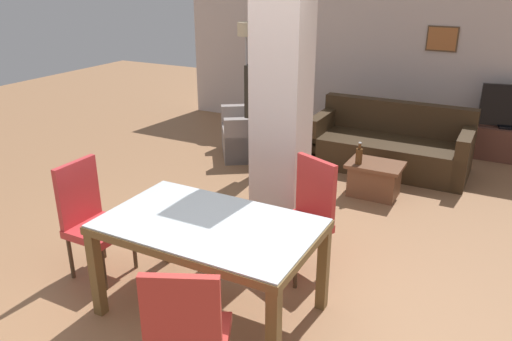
{
  "coord_description": "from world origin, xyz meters",
  "views": [
    {
      "loc": [
        1.84,
        -2.73,
        2.49
      ],
      "look_at": [
        0.0,
        0.74,
        0.93
      ],
      "focal_mm": 35.0,
      "sensor_mm": 36.0,
      "label": 1
    }
  ],
  "objects_px": {
    "tv_stand": "(510,144)",
    "floor_lamp": "(246,40)",
    "dining_table": "(210,241)",
    "standing_person": "(259,103)",
    "coffee_table": "(374,179)",
    "sofa": "(389,147)",
    "dining_chair_head_left": "(91,216)",
    "bottle": "(359,156)",
    "dining_chair_far_right": "(305,213)",
    "armchair": "(255,135)",
    "dining_chair_near_right": "(187,334)"
  },
  "relations": [
    {
      "from": "tv_stand",
      "to": "floor_lamp",
      "type": "height_order",
      "value": "floor_lamp"
    },
    {
      "from": "dining_table",
      "to": "standing_person",
      "type": "height_order",
      "value": "standing_person"
    },
    {
      "from": "dining_table",
      "to": "coffee_table",
      "type": "relative_size",
      "value": 2.52
    },
    {
      "from": "sofa",
      "to": "dining_chair_head_left",
      "type": "bearing_deg",
      "value": 66.19
    },
    {
      "from": "bottle",
      "to": "dining_chair_far_right",
      "type": "bearing_deg",
      "value": -88.44
    },
    {
      "from": "armchair",
      "to": "bottle",
      "type": "height_order",
      "value": "armchair"
    },
    {
      "from": "dining_chair_far_right",
      "to": "coffee_table",
      "type": "xyz_separation_m",
      "value": [
        0.13,
        1.85,
        -0.34
      ]
    },
    {
      "from": "dining_table",
      "to": "coffee_table",
      "type": "xyz_separation_m",
      "value": [
        0.52,
        2.76,
        -0.41
      ]
    },
    {
      "from": "dining_table",
      "to": "dining_chair_head_left",
      "type": "bearing_deg",
      "value": 180.0
    },
    {
      "from": "dining_chair_head_left",
      "to": "floor_lamp",
      "type": "relative_size",
      "value": 0.58
    },
    {
      "from": "dining_table",
      "to": "bottle",
      "type": "bearing_deg",
      "value": 82.56
    },
    {
      "from": "dining_chair_near_right",
      "to": "floor_lamp",
      "type": "distance_m",
      "value": 6.14
    },
    {
      "from": "dining_chair_near_right",
      "to": "bottle",
      "type": "distance_m",
      "value": 3.52
    },
    {
      "from": "coffee_table",
      "to": "standing_person",
      "type": "relative_size",
      "value": 0.38
    },
    {
      "from": "floor_lamp",
      "to": "standing_person",
      "type": "relative_size",
      "value": 1.04
    },
    {
      "from": "dining_chair_near_right",
      "to": "sofa",
      "type": "distance_m",
      "value": 4.64
    },
    {
      "from": "dining_table",
      "to": "armchair",
      "type": "bearing_deg",
      "value": 112.67
    },
    {
      "from": "dining_chair_head_left",
      "to": "coffee_table",
      "type": "bearing_deg",
      "value": 147.83
    },
    {
      "from": "coffee_table",
      "to": "tv_stand",
      "type": "xyz_separation_m",
      "value": [
        1.36,
        2.11,
        0.02
      ]
    },
    {
      "from": "armchair",
      "to": "standing_person",
      "type": "distance_m",
      "value": 1.08
    },
    {
      "from": "dining_table",
      "to": "dining_chair_near_right",
      "type": "bearing_deg",
      "value": -65.19
    },
    {
      "from": "dining_chair_near_right",
      "to": "armchair",
      "type": "xyz_separation_m",
      "value": [
        -1.82,
        4.26,
        -0.25
      ]
    },
    {
      "from": "dining_chair_near_right",
      "to": "armchair",
      "type": "height_order",
      "value": "dining_chair_near_right"
    },
    {
      "from": "armchair",
      "to": "bottle",
      "type": "relative_size",
      "value": 4.57
    },
    {
      "from": "dining_chair_head_left",
      "to": "bottle",
      "type": "height_order",
      "value": "dining_chair_head_left"
    },
    {
      "from": "dining_chair_near_right",
      "to": "bottle",
      "type": "height_order",
      "value": "dining_chair_near_right"
    },
    {
      "from": "dining_table",
      "to": "tv_stand",
      "type": "bearing_deg",
      "value": 68.85
    },
    {
      "from": "sofa",
      "to": "dining_chair_far_right",
      "type": "bearing_deg",
      "value": 88.93
    },
    {
      "from": "dining_chair_near_right",
      "to": "standing_person",
      "type": "height_order",
      "value": "standing_person"
    },
    {
      "from": "coffee_table",
      "to": "bottle",
      "type": "height_order",
      "value": "bottle"
    },
    {
      "from": "standing_person",
      "to": "armchair",
      "type": "bearing_deg",
      "value": -151.99
    },
    {
      "from": "dining_chair_near_right",
      "to": "standing_person",
      "type": "distance_m",
      "value": 3.83
    },
    {
      "from": "dining_chair_far_right",
      "to": "standing_person",
      "type": "height_order",
      "value": "standing_person"
    },
    {
      "from": "sofa",
      "to": "coffee_table",
      "type": "distance_m",
      "value": 1.01
    },
    {
      "from": "bottle",
      "to": "tv_stand",
      "type": "distance_m",
      "value": 2.71
    },
    {
      "from": "bottle",
      "to": "dining_chair_head_left",
      "type": "bearing_deg",
      "value": -120.44
    },
    {
      "from": "coffee_table",
      "to": "tv_stand",
      "type": "relative_size",
      "value": 0.66
    },
    {
      "from": "dining_table",
      "to": "dining_chair_far_right",
      "type": "distance_m",
      "value": 1.0
    },
    {
      "from": "bottle",
      "to": "standing_person",
      "type": "distance_m",
      "value": 1.41
    },
    {
      "from": "coffee_table",
      "to": "standing_person",
      "type": "distance_m",
      "value": 1.69
    },
    {
      "from": "dining_chair_head_left",
      "to": "floor_lamp",
      "type": "distance_m",
      "value": 4.81
    },
    {
      "from": "dining_chair_far_right",
      "to": "dining_table",
      "type": "bearing_deg",
      "value": 90.0
    },
    {
      "from": "armchair",
      "to": "floor_lamp",
      "type": "bearing_deg",
      "value": -0.7
    },
    {
      "from": "dining_chair_far_right",
      "to": "dining_chair_near_right",
      "type": "bearing_deg",
      "value": 113.46
    },
    {
      "from": "sofa",
      "to": "tv_stand",
      "type": "bearing_deg",
      "value": -142.42
    },
    {
      "from": "sofa",
      "to": "standing_person",
      "type": "relative_size",
      "value": 1.22
    },
    {
      "from": "tv_stand",
      "to": "standing_person",
      "type": "distance_m",
      "value": 3.69
    },
    {
      "from": "dining_chair_head_left",
      "to": "sofa",
      "type": "distance_m",
      "value": 4.13
    },
    {
      "from": "sofa",
      "to": "dining_chair_near_right",
      "type": "bearing_deg",
      "value": 89.36
    },
    {
      "from": "coffee_table",
      "to": "tv_stand",
      "type": "distance_m",
      "value": 2.51
    }
  ]
}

